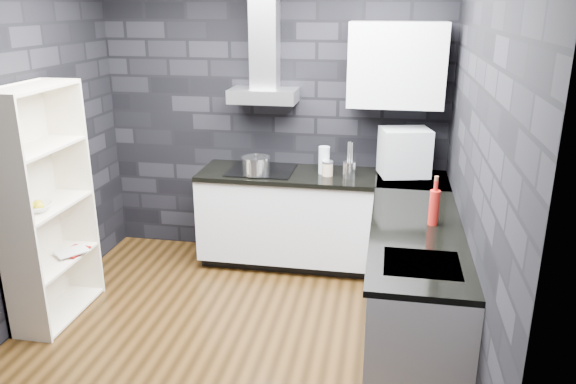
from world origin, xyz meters
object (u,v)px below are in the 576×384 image
(pot, at_px, (256,166))
(glass_vase, at_px, (324,160))
(bookshelf, at_px, (46,207))
(utensil_crock, at_px, (349,170))
(fruit_bowl, at_px, (36,207))
(storage_jar, at_px, (328,169))
(red_bottle, at_px, (434,208))
(appliance_garage, at_px, (404,152))

(pot, bearing_deg, glass_vase, 15.83)
(bookshelf, bearing_deg, glass_vase, 19.97)
(pot, bearing_deg, utensil_crock, 4.89)
(pot, distance_m, fruit_bowl, 1.81)
(pot, xyz_separation_m, storage_jar, (0.62, 0.10, -0.02))
(red_bottle, relative_size, fruit_bowl, 1.08)
(glass_vase, xyz_separation_m, utensil_crock, (0.23, -0.10, -0.05))
(glass_vase, relative_size, appliance_garage, 0.60)
(storage_jar, relative_size, appliance_garage, 0.28)
(storage_jar, relative_size, utensil_crock, 0.80)
(storage_jar, distance_m, red_bottle, 1.32)
(appliance_garage, bearing_deg, bookshelf, -168.47)
(fruit_bowl, bearing_deg, utensil_crock, 30.21)
(storage_jar, bearing_deg, appliance_garage, 6.32)
(storage_jar, height_order, red_bottle, red_bottle)
(glass_vase, bearing_deg, red_bottle, -50.89)
(glass_vase, xyz_separation_m, red_bottle, (0.88, -1.08, 0.00))
(glass_vase, xyz_separation_m, bookshelf, (-1.94, -1.24, -0.12))
(pot, relative_size, utensil_crock, 1.65)
(glass_vase, relative_size, storage_jar, 2.11)
(appliance_garage, xyz_separation_m, red_bottle, (0.19, -1.09, -0.10))
(storage_jar, distance_m, appliance_garage, 0.68)
(appliance_garage, distance_m, bookshelf, 2.92)
(pot, height_order, storage_jar, pot)
(utensil_crock, relative_size, red_bottle, 0.59)
(glass_vase, distance_m, red_bottle, 1.40)
(fruit_bowl, bearing_deg, storage_jar, 33.20)
(glass_vase, relative_size, fruit_bowl, 1.08)
(appliance_garage, relative_size, bookshelf, 0.23)
(bookshelf, bearing_deg, utensil_crock, 15.17)
(storage_jar, bearing_deg, utensil_crock, -9.18)
(storage_jar, height_order, bookshelf, bookshelf)
(pot, xyz_separation_m, bookshelf, (-1.35, -1.08, -0.08))
(pot, xyz_separation_m, red_bottle, (1.46, -0.92, 0.04))
(utensil_crock, xyz_separation_m, appliance_garage, (0.46, 0.10, 0.15))
(pot, relative_size, bookshelf, 0.13)
(glass_vase, distance_m, bookshelf, 2.30)
(pot, distance_m, bookshelf, 1.73)
(fruit_bowl, bearing_deg, pot, 41.36)
(pot, bearing_deg, storage_jar, 9.18)
(storage_jar, xyz_separation_m, red_bottle, (0.84, -1.02, 0.06))
(red_bottle, distance_m, bookshelf, 2.83)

